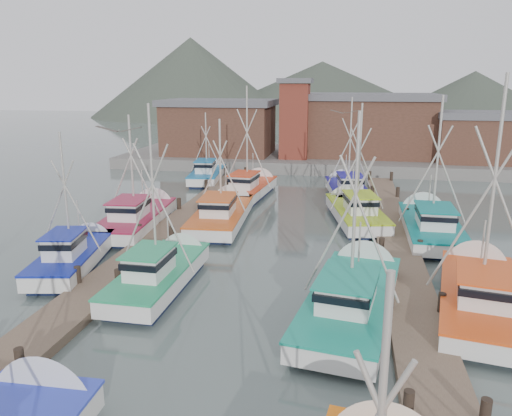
% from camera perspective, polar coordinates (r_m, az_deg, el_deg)
% --- Properties ---
extents(ground, '(260.00, 260.00, 0.00)m').
position_cam_1_polar(ground, '(23.92, 0.01, -8.97)').
color(ground, '#4E5E5A').
rests_on(ground, ground).
extents(dock_left, '(2.30, 46.00, 1.50)m').
position_cam_1_polar(dock_left, '(29.42, -12.04, -4.32)').
color(dock_left, brown).
rests_on(dock_left, ground).
extents(dock_right, '(2.30, 46.00, 1.50)m').
position_cam_1_polar(dock_right, '(27.40, 16.27, -6.00)').
color(dock_right, brown).
rests_on(dock_right, ground).
extents(quay, '(44.00, 16.00, 1.20)m').
position_cam_1_polar(quay, '(59.39, 6.71, 5.64)').
color(quay, slate).
rests_on(quay, ground).
extents(shed_left, '(12.72, 8.48, 6.20)m').
position_cam_1_polar(shed_left, '(58.79, -4.22, 9.28)').
color(shed_left, brown).
rests_on(shed_left, quay).
extents(shed_center, '(14.84, 9.54, 6.90)m').
position_cam_1_polar(shed_center, '(58.81, 12.75, 9.32)').
color(shed_center, brown).
rests_on(shed_center, quay).
extents(shed_right, '(8.48, 6.36, 5.20)m').
position_cam_1_polar(shed_right, '(57.34, 23.92, 7.48)').
color(shed_right, brown).
rests_on(shed_right, quay).
extents(lookout_tower, '(3.60, 3.60, 8.50)m').
position_cam_1_polar(lookout_tower, '(55.07, 4.44, 10.20)').
color(lookout_tower, maroon).
rests_on(lookout_tower, quay).
extents(distant_hills, '(175.00, 140.00, 42.00)m').
position_cam_1_polar(distant_hills, '(145.46, 4.15, 10.55)').
color(distant_hills, '#3C4338').
rests_on(distant_hills, ground).
extents(boat_4, '(3.64, 8.39, 9.21)m').
position_cam_1_polar(boat_4, '(24.17, -10.63, -7.22)').
color(boat_4, '#0F1835').
rests_on(boat_4, ground).
extents(boat_5, '(4.64, 10.50, 9.34)m').
position_cam_1_polar(boat_5, '(21.62, 11.04, -9.91)').
color(boat_5, '#0F1835').
rests_on(boat_5, ground).
extents(boat_6, '(3.75, 8.11, 7.68)m').
position_cam_1_polar(boat_6, '(27.72, -19.91, -5.03)').
color(boat_6, '#0F1835').
rests_on(boat_6, ground).
extents(boat_7, '(4.68, 10.12, 10.66)m').
position_cam_1_polar(boat_7, '(23.54, 24.16, -8.87)').
color(boat_7, '#0F1835').
rests_on(boat_7, ground).
extents(boat_8, '(3.66, 10.00, 8.01)m').
position_cam_1_polar(boat_8, '(34.14, -3.75, -0.62)').
color(boat_8, '#0F1835').
rests_on(boat_8, ground).
extents(boat_9, '(4.58, 9.52, 8.88)m').
position_cam_1_polar(boat_9, '(35.20, 11.20, -0.40)').
color(boat_9, '#0F1835').
rests_on(boat_9, ground).
extents(boat_10, '(3.75, 9.81, 8.29)m').
position_cam_1_polar(boat_10, '(34.12, -13.25, -0.98)').
color(boat_10, '#0F1835').
rests_on(boat_10, ground).
extents(boat_11, '(3.97, 9.98, 9.61)m').
position_cam_1_polar(boat_11, '(33.21, 19.22, -1.82)').
color(boat_11, '#0F1835').
rests_on(boat_11, ground).
extents(boat_12, '(3.97, 9.58, 9.93)m').
position_cam_1_polar(boat_12, '(41.99, -0.73, 2.26)').
color(boat_12, '#0F1835').
rests_on(boat_12, ground).
extents(boat_13, '(4.12, 9.35, 9.02)m').
position_cam_1_polar(boat_13, '(42.14, 10.32, 2.06)').
color(boat_13, '#0F1835').
rests_on(boat_13, ground).
extents(boat_14, '(3.55, 8.66, 7.28)m').
position_cam_1_polar(boat_14, '(48.81, -5.51, 3.89)').
color(boat_14, '#0F1835').
rests_on(boat_14, ground).
extents(gull_near, '(1.55, 0.63, 0.24)m').
position_cam_1_polar(gull_near, '(16.33, -15.40, 8.59)').
color(gull_near, slate).
rests_on(gull_near, ground).
extents(gull_far, '(1.54, 0.66, 0.24)m').
position_cam_1_polar(gull_far, '(27.89, 10.07, 10.73)').
color(gull_far, slate).
rests_on(gull_far, ground).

